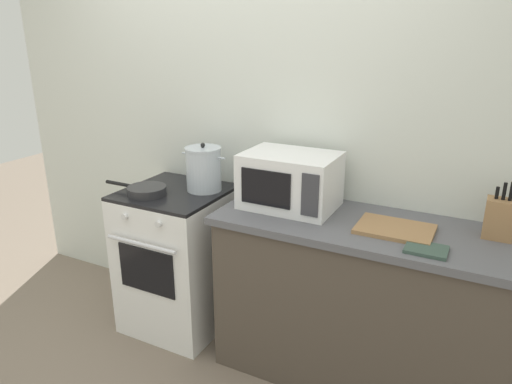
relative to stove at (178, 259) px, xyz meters
The scene contains 10 objects.
back_wall 1.09m from the stove, 29.72° to the left, with size 4.40×0.10×2.50m, color silver.
lower_cabinet_right 1.25m from the stove, ahead, with size 1.64×0.56×0.88m, color #4C4238.
countertop_right 1.33m from the stove, ahead, with size 1.70×0.60×0.04m, color #59595E.
stove is the anchor object (origin of this frame).
stock_pot 0.62m from the stove, 32.57° to the left, with size 0.30×0.22×0.29m.
frying_pan 0.51m from the stove, 128.73° to the right, with size 0.43×0.23×0.05m.
microwave 0.95m from the stove, ahead, with size 0.50×0.37×0.30m.
cutting_board 1.40m from the stove, ahead, with size 0.36×0.26×0.02m, color #997047.
knife_block 1.85m from the stove, ahead, with size 0.13×0.10×0.28m.
oven_mitt 1.57m from the stove, ahead, with size 0.18×0.14×0.02m, color #384C42.
Camera 1 is at (1.33, -1.57, 1.84)m, focal length 32.99 mm.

